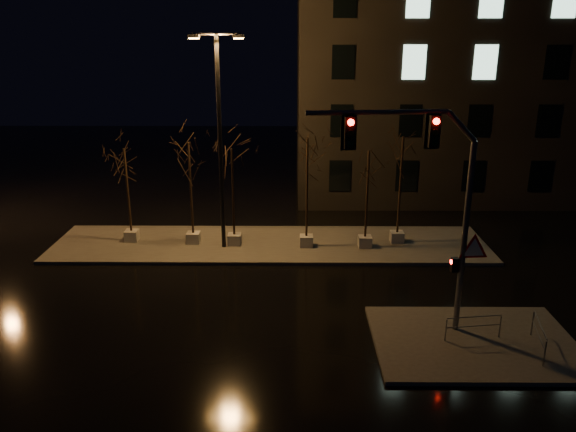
{
  "coord_description": "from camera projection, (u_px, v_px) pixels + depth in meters",
  "views": [
    {
      "loc": [
        1.11,
        -20.81,
        10.34
      ],
      "look_at": [
        0.94,
        2.32,
        2.8
      ],
      "focal_mm": 35.0,
      "sensor_mm": 36.0,
      "label": 1
    }
  ],
  "objects": [
    {
      "name": "traffic_signal_mast",
      "position": [
        432.0,
        191.0,
        18.62
      ],
      "size": [
        6.47,
        0.68,
        7.91
      ],
      "rotation": [
        0.0,
        0.0,
        0.09
      ],
      "color": "slate",
      "rests_on": "sidewalk_corner"
    },
    {
      "name": "sidewalk_corner",
      "position": [
        474.0,
        342.0,
        19.6
      ],
      "size": [
        7.0,
        5.0,
        0.15
      ],
      "primitive_type": "cube",
      "color": "#484640",
      "rests_on": "ground"
    },
    {
      "name": "guard_rail_b",
      "position": [
        539.0,
        333.0,
        18.79
      ],
      "size": [
        0.46,
        2.02,
        0.97
      ],
      "rotation": [
        0.0,
        0.0,
        1.37
      ],
      "color": "slate",
      "rests_on": "sidewalk_corner"
    },
    {
      "name": "tree_3",
      "position": [
        307.0,
        163.0,
        26.94
      ],
      "size": [
        1.8,
        1.8,
        5.63
      ],
      "color": "#ACAAA1",
      "rests_on": "median"
    },
    {
      "name": "streetlight_main",
      "position": [
        220.0,
        129.0,
        26.33
      ],
      "size": [
        2.56,
        0.45,
        10.23
      ],
      "rotation": [
        0.0,
        0.0,
        -0.07
      ],
      "color": "black",
      "rests_on": "median"
    },
    {
      "name": "tree_4",
      "position": [
        368.0,
        173.0,
        27.0
      ],
      "size": [
        1.8,
        1.8,
        5.0
      ],
      "color": "#ACAAA1",
      "rests_on": "median"
    },
    {
      "name": "ground",
      "position": [
        265.0,
        298.0,
        23.0
      ],
      "size": [
        90.0,
        90.0,
        0.0
      ],
      "primitive_type": "plane",
      "color": "black",
      "rests_on": "ground"
    },
    {
      "name": "tree_5",
      "position": [
        402.0,
        161.0,
        27.48
      ],
      "size": [
        1.8,
        1.8,
        5.6
      ],
      "color": "#ACAAA1",
      "rests_on": "median"
    },
    {
      "name": "tree_2",
      "position": [
        232.0,
        171.0,
        27.29
      ],
      "size": [
        1.8,
        1.8,
        5.05
      ],
      "color": "#ACAAA1",
      "rests_on": "median"
    },
    {
      "name": "building",
      "position": [
        484.0,
        78.0,
        37.69
      ],
      "size": [
        25.0,
        12.0,
        15.0
      ],
      "primitive_type": "cube",
      "color": "black",
      "rests_on": "ground"
    },
    {
      "name": "guard_rail_a",
      "position": [
        474.0,
        324.0,
        19.49
      ],
      "size": [
        2.01,
        0.31,
        0.88
      ],
      "rotation": [
        0.0,
        0.0,
        0.13
      ],
      "color": "slate",
      "rests_on": "sidewalk_corner"
    },
    {
      "name": "median",
      "position": [
        270.0,
        244.0,
        28.68
      ],
      "size": [
        22.0,
        5.0,
        0.15
      ],
      "primitive_type": "cube",
      "color": "#484640",
      "rests_on": "ground"
    },
    {
      "name": "tree_1",
      "position": [
        189.0,
        165.0,
        27.45
      ],
      "size": [
        1.8,
        1.8,
        5.34
      ],
      "color": "#ACAAA1",
      "rests_on": "median"
    },
    {
      "name": "tree_0",
      "position": [
        126.0,
        170.0,
        27.84
      ],
      "size": [
        1.8,
        1.8,
        4.95
      ],
      "color": "#ACAAA1",
      "rests_on": "median"
    }
  ]
}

